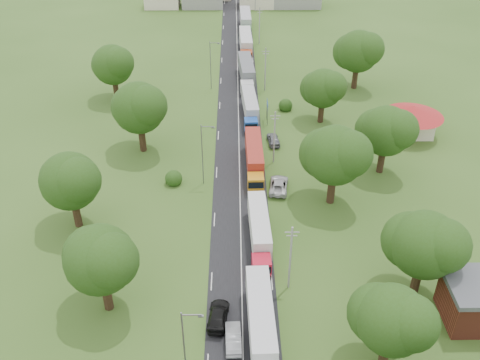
{
  "coord_description": "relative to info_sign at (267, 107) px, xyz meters",
  "views": [
    {
      "loc": [
        -0.72,
        -52.36,
        45.43
      ],
      "look_at": [
        -0.0,
        11.33,
        3.0
      ],
      "focal_mm": 40.0,
      "sensor_mm": 36.0,
      "label": 1
    }
  ],
  "objects": [
    {
      "name": "ground",
      "position": [
        -5.2,
        -35.0,
        -3.0
      ],
      "size": [
        260.0,
        260.0,
        0.0
      ],
      "primitive_type": "plane",
      "color": "#304F1A",
      "rests_on": "ground"
    },
    {
      "name": "road",
      "position": [
        -5.2,
        -15.0,
        -3.0
      ],
      "size": [
        8.0,
        200.0,
        0.04
      ],
      "primitive_type": "cube",
      "color": "black",
      "rests_on": "ground"
    },
    {
      "name": "info_sign",
      "position": [
        0.0,
        0.0,
        0.0
      ],
      "size": [
        0.12,
        3.1,
        4.1
      ],
      "color": "slate",
      "rests_on": "ground"
    },
    {
      "name": "pole_1",
      "position": [
        0.3,
        -42.0,
        1.68
      ],
      "size": [
        1.6,
        0.24,
        9.0
      ],
      "color": "gray",
      "rests_on": "ground"
    },
    {
      "name": "pole_2",
      "position": [
        0.3,
        -14.0,
        1.68
      ],
      "size": [
        1.6,
        0.24,
        9.0
      ],
      "color": "gray",
      "rests_on": "ground"
    },
    {
      "name": "pole_3",
      "position": [
        0.3,
        14.0,
        1.68
      ],
      "size": [
        1.6,
        0.24,
        9.0
      ],
      "color": "gray",
      "rests_on": "ground"
    },
    {
      "name": "pole_4",
      "position": [
        0.3,
        42.0,
        1.68
      ],
      "size": [
        1.6,
        0.24,
        9.0
      ],
      "color": "gray",
      "rests_on": "ground"
    },
    {
      "name": "lamp_0",
      "position": [
        -10.55,
        -55.0,
        2.55
      ],
      "size": [
        2.03,
        0.22,
        10.0
      ],
      "color": "slate",
      "rests_on": "ground"
    },
    {
      "name": "lamp_1",
      "position": [
        -10.55,
        -20.0,
        2.55
      ],
      "size": [
        2.03,
        0.22,
        10.0
      ],
      "color": "slate",
      "rests_on": "ground"
    },
    {
      "name": "lamp_2",
      "position": [
        -10.55,
        15.0,
        2.55
      ],
      "size": [
        2.03,
        0.22,
        10.0
      ],
      "color": "slate",
      "rests_on": "ground"
    },
    {
      "name": "tree_2",
      "position": [
        8.79,
        -52.86,
        3.59
      ],
      "size": [
        8.0,
        8.0,
        10.1
      ],
      "color": "#382616",
      "rests_on": "ground"
    },
    {
      "name": "tree_3",
      "position": [
        14.79,
        -42.84,
        4.22
      ],
      "size": [
        8.8,
        8.8,
        11.07
      ],
      "color": "#382616",
      "rests_on": "ground"
    },
    {
      "name": "tree_4",
      "position": [
        7.79,
        -24.83,
        4.85
      ],
      "size": [
        9.6,
        9.6,
        12.05
      ],
      "color": "#382616",
      "rests_on": "ground"
    },
    {
      "name": "tree_5",
      "position": [
        16.79,
        -16.84,
        4.22
      ],
      "size": [
        8.8,
        8.8,
        11.07
      ],
      "color": "#382616",
      "rests_on": "ground"
    },
    {
      "name": "tree_6",
      "position": [
        9.79,
        0.14,
        3.59
      ],
      "size": [
        8.0,
        8.0,
        10.1
      ],
      "color": "#382616",
      "rests_on": "ground"
    },
    {
      "name": "tree_7",
      "position": [
        18.79,
        15.17,
        4.85
      ],
      "size": [
        9.6,
        9.6,
        12.05
      ],
      "color": "#382616",
      "rests_on": "ground"
    },
    {
      "name": "tree_10",
      "position": [
        -20.21,
        -44.84,
        4.22
      ],
      "size": [
        8.8,
        8.8,
        11.07
      ],
      "color": "#382616",
      "rests_on": "ground"
    },
    {
      "name": "tree_11",
      "position": [
        -27.21,
        -29.84,
        4.22
      ],
      "size": [
        8.8,
        8.8,
        11.07
      ],
      "color": "#382616",
      "rests_on": "ground"
    },
    {
      "name": "tree_12",
      "position": [
        -21.21,
        -9.83,
        4.85
      ],
      "size": [
        9.6,
        9.6,
        12.05
      ],
      "color": "#382616",
      "rests_on": "ground"
    },
    {
      "name": "tree_13",
      "position": [
        -29.21,
        10.16,
        4.22
      ],
      "size": [
        8.8,
        8.8,
        11.07
      ],
      "color": "#382616",
      "rests_on": "ground"
    },
    {
      "name": "house_cream",
      "position": [
        24.8,
        -5.0,
        0.64
      ],
      "size": [
        10.08,
        10.08,
        5.8
      ],
      "color": "beige",
      "rests_on": "ground"
    },
    {
      "name": "truck_0",
      "position": [
        -3.32,
        -49.83,
        -0.81
      ],
      "size": [
        2.89,
        14.91,
        4.13
      ],
      "color": "silver",
      "rests_on": "ground"
    },
    {
      "name": "truck_1",
      "position": [
        -2.81,
        -34.09,
        -0.99
      ],
      "size": [
        2.76,
        13.73,
        3.8
      ],
      "color": "red",
      "rests_on": "ground"
    },
    {
      "name": "truck_2",
      "position": [
        -2.88,
        -16.07,
        -0.89
      ],
      "size": [
        2.65,
        14.37,
        3.98
      ],
      "color": "#C57D17",
      "rests_on": "ground"
    },
    {
      "name": "truck_3",
      "position": [
        -3.05,
        1.76,
        -1.0
      ],
      "size": [
        3.01,
        13.67,
        3.78
      ],
      "color": "#1A479F",
      "rests_on": "ground"
    },
    {
      "name": "truck_4",
      "position": [
        -3.37,
        18.08,
        -0.75
      ],
      "size": [
        3.42,
        15.38,
        4.25
      ],
      "color": "#BCBCBC",
      "rests_on": "ground"
    },
    {
      "name": "truck_5",
      "position": [
        -3.16,
        35.42,
        -0.71
      ],
      "size": [
        2.95,
        15.63,
        4.33
      ],
      "color": "#933516",
      "rests_on": "ground"
    },
    {
      "name": "truck_6",
      "position": [
        -2.89,
        52.82,
        -0.71
      ],
      "size": [
        2.87,
        15.58,
        4.32
      ],
      "color": "#2A702C",
      "rests_on": "ground"
    },
    {
      "name": "car_lane_mid",
      "position": [
        -6.2,
        -50.12,
        -2.24
      ],
      "size": [
        1.76,
        4.67,
        1.52
      ],
      "primitive_type": "imported",
      "rotation": [
        0.0,
        0.0,
        3.17
      ],
      "color": "#9A9CA2",
      "rests_on": "ground"
    },
    {
      "name": "car_lane_rear",
      "position": [
        -7.85,
        -47.0,
        -2.25
      ],
      "size": [
        2.65,
        5.38,
        1.5
      ],
      "primitive_type": "imported",
      "rotation": [
        0.0,
        0.0,
        3.03
      ],
      "color": "black",
      "rests_on": "ground"
    },
    {
      "name": "car_verge_near",
      "position": [
        0.58,
        -21.77,
        -2.21
      ],
      "size": [
        3.37,
        6.01,
        1.59
      ],
      "primitive_type": "imported",
      "rotation": [
        0.0,
        0.0,
        3.01
      ],
      "color": "#B2B2B2",
      "rests_on": "ground"
    },
    {
      "name": "car_verge_far",
      "position": [
        0.68,
        -7.9,
        -2.21
      ],
      "size": [
        2.32,
        4.79,
        1.58
      ],
      "primitive_type": "imported",
      "rotation": [
        0.0,
        0.0,
        3.24
      ],
      "color": "slate",
      "rests_on": "ground"
    }
  ]
}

